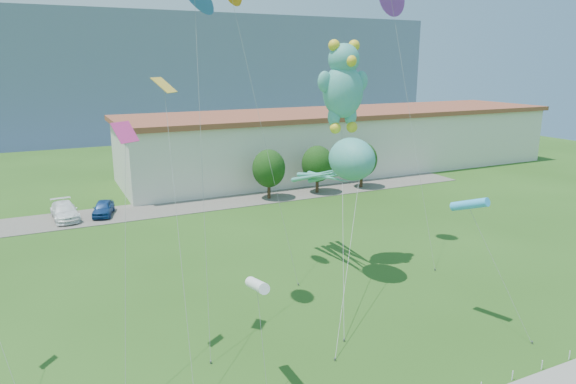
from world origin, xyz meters
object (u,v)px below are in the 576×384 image
Objects in this scene: parked_car_white at (65,211)px; parked_car_blue at (103,208)px; warehouse at (346,140)px; teddy_bear_kite at (343,84)px; octopus_kite at (343,166)px.

parked_car_white is 1.29× the size of parked_car_blue.
warehouse is 34.41m from parked_car_blue.
teddy_bear_kite reaches higher than parked_car_blue.
octopus_kite is at bearing -57.56° from parked_car_white.
parked_car_blue is at bearing -8.80° from parked_car_white.
teddy_bear_kite is (17.56, -21.00, 12.24)m from parked_car_white.
teddy_bear_kite is (0.67, 1.33, 5.32)m from octopus_kite.
parked_car_white is at bearing 129.90° from teddy_bear_kite.
teddy_bear_kite is at bearing -54.77° from parked_car_white.
parked_car_white is 3.46m from parked_car_blue.
octopus_kite is at bearing -42.81° from parked_car_blue.
parked_car_white is 29.98m from teddy_bear_kite.
warehouse is at bearing 30.79° from parked_car_blue.
octopus_kite is 0.90× the size of teddy_bear_kite.
warehouse is 4.22× the size of octopus_kite.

